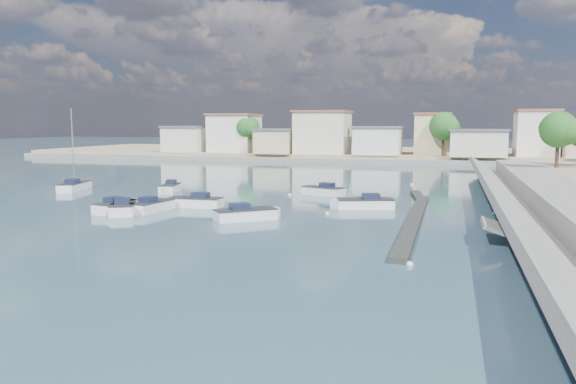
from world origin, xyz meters
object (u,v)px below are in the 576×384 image
Objects in this scene: motorboat_g at (170,189)px; motorboat_e at (118,207)px; sailboat at (76,186)px; motorboat_h at (249,215)px; motorboat_b at (153,206)px; motorboat_a at (124,208)px; motorboat_c at (193,203)px; motorboat_d at (362,204)px; motorboat_f at (321,191)px.

motorboat_e is at bearing -80.55° from motorboat_g.
motorboat_h is at bearing -27.14° from sailboat.
motorboat_a is at bearing -143.09° from motorboat_b.
motorboat_c is 0.58× the size of sailboat.
motorboat_c is 0.96× the size of motorboat_d.
motorboat_h is (-7.35, -7.98, 0.00)m from motorboat_d.
sailboat reaches higher than motorboat_f.
motorboat_d is at bearing 20.82° from motorboat_b.
motorboat_e is at bearing -131.92° from motorboat_f.
motorboat_b is 9.21m from motorboat_h.
motorboat_a is 1.12× the size of motorboat_g.
sailboat is at bearing 156.09° from motorboat_c.
motorboat_a and motorboat_b have the same top height.
motorboat_c is 6.25m from motorboat_e.
motorboat_a and motorboat_c have the same top height.
motorboat_e is at bearing 176.14° from motorboat_h.
motorboat_g is (-15.82, -2.42, 0.00)m from motorboat_f.
motorboat_d is at bearing 22.72° from motorboat_a.
motorboat_c is at bearing -167.33° from motorboat_d.
motorboat_h is 27.84m from sailboat.
sailboat is at bearing 137.65° from motorboat_e.
motorboat_g is at bearing 4.75° from sailboat.
motorboat_b is at bearing 36.91° from motorboat_a.
motorboat_d and motorboat_h have the same top height.
motorboat_c is 1.11× the size of motorboat_e.
motorboat_b is at bearing -125.21° from motorboat_c.
motorboat_a is 1.03× the size of motorboat_f.
motorboat_b is 0.91× the size of motorboat_c.
motorboat_e and motorboat_g have the same top height.
motorboat_a is 20.33m from motorboat_f.
motorboat_e is at bearing -140.35° from motorboat_c.
motorboat_f is 0.54× the size of sailboat.
motorboat_b is 2.84m from motorboat_e.
motorboat_c and motorboat_g have the same top height.
sailboat reaches higher than motorboat_g.
motorboat_h is at bearing -34.67° from motorboat_c.
sailboat is (-32.13, 4.72, 0.05)m from motorboat_d.
motorboat_h is (9.04, -1.75, 0.00)m from motorboat_b.
motorboat_b and motorboat_h have the same top height.
motorboat_f is (8.88, 11.26, -0.00)m from motorboat_c.
motorboat_b is 0.98× the size of motorboat_f.
motorboat_d is 0.60× the size of sailboat.
motorboat_f is at bearing 123.76° from motorboat_d.
motorboat_a is 1.05× the size of motorboat_b.
motorboat_g is (-21.20, 5.63, 0.00)m from motorboat_d.
motorboat_f is (13.69, 15.24, -0.00)m from motorboat_e.
motorboat_b is at bearing -127.64° from motorboat_f.
motorboat_f and motorboat_h have the same top height.
motorboat_c is 14.61m from motorboat_d.
motorboat_f is (-5.38, 8.05, 0.00)m from motorboat_d.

